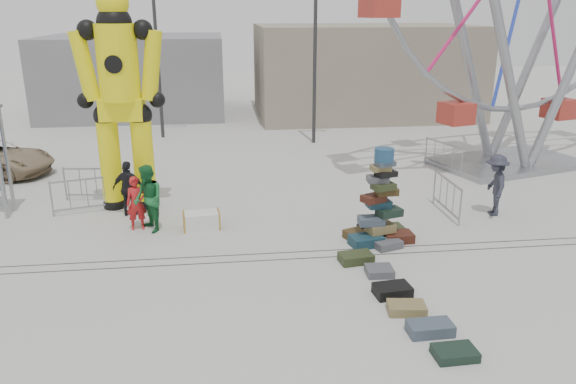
{
  "coord_description": "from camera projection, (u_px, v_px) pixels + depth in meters",
  "views": [
    {
      "loc": [
        -1.24,
        -11.96,
        5.92
      ],
      "look_at": [
        0.39,
        1.4,
        1.49
      ],
      "focal_mm": 35.0,
      "sensor_mm": 36.0,
      "label": 1
    }
  ],
  "objects": [
    {
      "name": "lamp_post_left",
      "position": [
        158.0,
        41.0,
        25.56
      ],
      "size": [
        1.41,
        0.25,
        8.0
      ],
      "color": "#2D2D30",
      "rests_on": "ground"
    },
    {
      "name": "ground",
      "position": [
        279.0,
        271.0,
        13.27
      ],
      "size": [
        90.0,
        90.0,
        0.0
      ],
      "primitive_type": "plane",
      "color": "#9E9E99",
      "rests_on": "ground"
    },
    {
      "name": "row_case_5",
      "position": [
        455.0,
        353.0,
        9.96
      ],
      "size": [
        0.78,
        0.54,
        0.18
      ],
      "primitive_type": "cube",
      "rotation": [
        0.0,
        0.0,
        0.04
      ],
      "color": "black",
      "rests_on": "ground"
    },
    {
      "name": "track_line_far",
      "position": [
        275.0,
        253.0,
        14.21
      ],
      "size": [
        40.0,
        0.04,
        0.01
      ],
      "primitive_type": "cube",
      "color": "#47443F",
      "rests_on": "ground"
    },
    {
      "name": "pedestrian_grey",
      "position": [
        495.0,
        185.0,
        16.59
      ],
      "size": [
        0.96,
        1.33,
        1.86
      ],
      "primitive_type": "imported",
      "rotation": [
        0.0,
        0.0,
        -1.81
      ],
      "color": "#262833",
      "rests_on": "ground"
    },
    {
      "name": "row_case_3",
      "position": [
        407.0,
        308.0,
        11.43
      ],
      "size": [
        0.82,
        0.58,
        0.19
      ],
      "primitive_type": "cube",
      "rotation": [
        0.0,
        0.0,
        -0.13
      ],
      "color": "olive",
      "rests_on": "ground"
    },
    {
      "name": "steamer_trunk",
      "position": [
        201.0,
        221.0,
        15.74
      ],
      "size": [
        1.06,
        0.68,
        0.47
      ],
      "primitive_type": "cube",
      "rotation": [
        0.0,
        0.0,
        0.1
      ],
      "color": "silver",
      "rests_on": "ground"
    },
    {
      "name": "building_left",
      "position": [
        136.0,
        75.0,
        32.63
      ],
      "size": [
        10.0,
        8.0,
        4.4
      ],
      "primitive_type": "cube",
      "color": "gray",
      "rests_on": "ground"
    },
    {
      "name": "building_right",
      "position": [
        363.0,
        70.0,
        32.15
      ],
      "size": [
        12.0,
        8.0,
        5.0
      ],
      "primitive_type": "cube",
      "color": "gray",
      "rests_on": "ground"
    },
    {
      "name": "row_case_2",
      "position": [
        392.0,
        290.0,
        12.1
      ],
      "size": [
        0.83,
        0.61,
        0.24
      ],
      "primitive_type": "cube",
      "rotation": [
        0.0,
        0.0,
        0.11
      ],
      "color": "black",
      "rests_on": "ground"
    },
    {
      "name": "barricade_wheel_back",
      "position": [
        443.0,
        156.0,
        21.3
      ],
      "size": [
        0.76,
        1.92,
        1.1
      ],
      "primitive_type": null,
      "rotation": [
        0.0,
        0.0,
        -1.23
      ],
      "color": "gray",
      "rests_on": "ground"
    },
    {
      "name": "pedestrian_green",
      "position": [
        148.0,
        199.0,
        15.36
      ],
      "size": [
        1.07,
        1.15,
        1.88
      ],
      "primitive_type": "imported",
      "rotation": [
        0.0,
        0.0,
        -1.04
      ],
      "color": "#19642F",
      "rests_on": "ground"
    },
    {
      "name": "barricade_wheel_front",
      "position": [
        447.0,
        196.0,
        16.78
      ],
      "size": [
        0.1,
        2.0,
        1.1
      ],
      "primitive_type": null,
      "rotation": [
        0.0,
        0.0,
        1.57
      ],
      "color": "gray",
      "rests_on": "ground"
    },
    {
      "name": "row_case_4",
      "position": [
        430.0,
        328.0,
        10.68
      ],
      "size": [
        0.88,
        0.5,
        0.23
      ],
      "primitive_type": "cube",
      "rotation": [
        0.0,
        0.0,
        0.03
      ],
      "color": "#414E5E",
      "rests_on": "ground"
    },
    {
      "name": "row_case_1",
      "position": [
        379.0,
        271.0,
        13.05
      ],
      "size": [
        0.64,
        0.57,
        0.18
      ],
      "primitive_type": "cube",
      "rotation": [
        0.0,
        0.0,
        -0.03
      ],
      "color": "#525359",
      "rests_on": "ground"
    },
    {
      "name": "crash_test_dummy",
      "position": [
        121.0,
        93.0,
        16.4
      ],
      "size": [
        2.65,
        1.17,
        6.7
      ],
      "rotation": [
        0.0,
        0.0,
        -0.04
      ],
      "color": "black",
      "rests_on": "ground"
    },
    {
      "name": "barricade_dummy_b",
      "position": [
        96.0,
        184.0,
        17.97
      ],
      "size": [
        2.0,
        0.36,
        1.1
      ],
      "primitive_type": null,
      "rotation": [
        0.0,
        0.0,
        -0.13
      ],
      "color": "gray",
      "rests_on": "ground"
    },
    {
      "name": "suitcase_tower",
      "position": [
        380.0,
        216.0,
        14.78
      ],
      "size": [
        1.83,
        1.61,
        2.54
      ],
      "rotation": [
        0.0,
        0.0,
        0.17
      ],
      "color": "#173846",
      "rests_on": "ground"
    },
    {
      "name": "pedestrian_black",
      "position": [
        129.0,
        189.0,
        16.54
      ],
      "size": [
        1.05,
        0.63,
        1.67
      ],
      "primitive_type": "imported",
      "rotation": [
        0.0,
        0.0,
        2.9
      ],
      "color": "black",
      "rests_on": "ground"
    },
    {
      "name": "row_case_0",
      "position": [
        356.0,
        258.0,
        13.68
      ],
      "size": [
        0.87,
        0.62,
        0.23
      ],
      "primitive_type": "cube",
      "rotation": [
        0.0,
        0.0,
        0.14
      ],
      "color": "#2D381C",
      "rests_on": "ground"
    },
    {
      "name": "track_line_near",
      "position": [
        276.0,
        260.0,
        13.83
      ],
      "size": [
        40.0,
        0.04,
        0.01
      ],
      "primitive_type": "cube",
      "color": "#47443F",
      "rests_on": "ground"
    },
    {
      "name": "lamp_post_right",
      "position": [
        317.0,
        42.0,
        24.48
      ],
      "size": [
        1.41,
        0.25,
        8.0
      ],
      "color": "#2D2D30",
      "rests_on": "ground"
    },
    {
      "name": "pedestrian_red",
      "position": [
        136.0,
        203.0,
        15.54
      ],
      "size": [
        0.61,
        0.45,
        1.52
      ],
      "primitive_type": "imported",
      "rotation": [
        0.0,
        0.0,
        0.17
      ],
      "color": "#B0191B",
      "rests_on": "ground"
    },
    {
      "name": "barricade_dummy_c",
      "position": [
        87.0,
        195.0,
        16.88
      ],
      "size": [
        1.95,
        0.63,
        1.1
      ],
      "primitive_type": null,
      "rotation": [
        0.0,
        0.0,
        0.27
      ],
      "color": "gray",
      "rests_on": "ground"
    }
  ]
}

